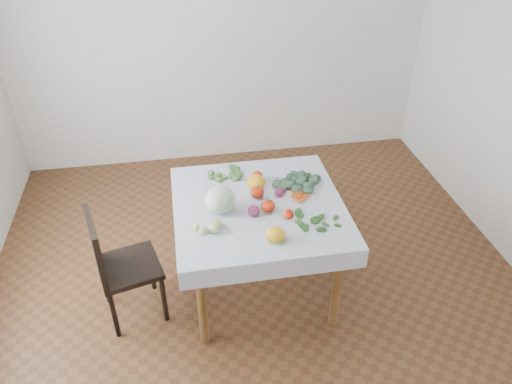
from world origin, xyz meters
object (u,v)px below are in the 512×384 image
at_px(heirloom_back, 256,182).
at_px(carrot_bunch, 302,189).
at_px(chair, 115,262).
at_px(cabbage, 220,199).
at_px(table, 259,217).

height_order(heirloom_back, carrot_bunch, heirloom_back).
height_order(chair, heirloom_back, chair).
distance_m(chair, heirloom_back, 1.08).
height_order(chair, cabbage, cabbage).
distance_m(chair, carrot_bunch, 1.34).
bearing_deg(carrot_bunch, cabbage, -167.05).
relative_size(table, chair, 1.16).
height_order(table, cabbage, cabbage).
bearing_deg(carrot_bunch, table, -161.60).
bearing_deg(table, cabbage, -174.39).
xyz_separation_m(table, chair, (-0.97, -0.11, -0.16)).
bearing_deg(table, heirloom_back, 85.12).
height_order(table, carrot_bunch, carrot_bunch).
bearing_deg(heirloom_back, cabbage, -139.98).
xyz_separation_m(cabbage, carrot_bunch, (0.58, 0.13, -0.08)).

